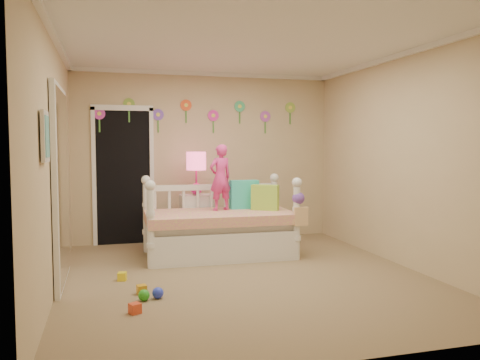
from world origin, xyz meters
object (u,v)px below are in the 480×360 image
object	(u,v)px
daybed	(219,216)
table_lamp	(196,166)
nightstand	(197,220)
child	(220,178)

from	to	relation	value
daybed	table_lamp	xyz separation A→B (m)	(-0.17, 0.72, 0.64)
daybed	nightstand	bearing A→B (deg)	104.74
daybed	child	xyz separation A→B (m)	(0.05, 0.13, 0.51)
daybed	nightstand	xyz separation A→B (m)	(-0.17, 0.72, -0.16)
daybed	child	distance (m)	0.53
child	nightstand	bearing A→B (deg)	-86.28
child	daybed	bearing A→B (deg)	51.19
child	table_lamp	distance (m)	0.64
nightstand	table_lamp	world-z (taller)	table_lamp
child	nightstand	xyz separation A→B (m)	(-0.22, 0.59, -0.66)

